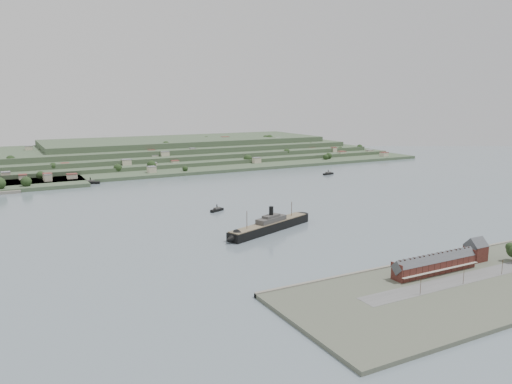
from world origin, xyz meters
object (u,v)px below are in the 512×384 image
terrace_row (435,264)px  tugboat (217,210)px  gabled_building (476,250)px  steamship (268,226)px

terrace_row → tugboat: (-41.09, 199.91, -5.38)m
tugboat → gabled_building: bearing=-68.1°
terrace_row → gabled_building: size_ratio=3.95×
terrace_row → tugboat: 204.16m
steamship → tugboat: (-6.00, 77.86, -2.52)m
terrace_row → gabled_building: gabled_building is taller
gabled_building → tugboat: gabled_building is taller
gabled_building → steamship: steamship is taller
terrace_row → steamship: (-35.09, 122.05, -2.85)m
steamship → tugboat: size_ratio=6.30×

